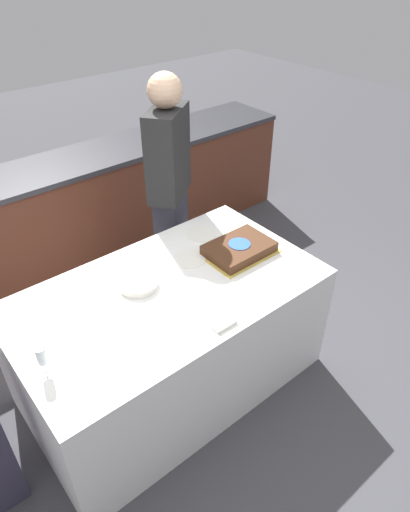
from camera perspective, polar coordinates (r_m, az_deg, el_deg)
ground_plane at (r=3.08m, az=-4.03°, el=-15.04°), size 14.00×14.00×0.00m
back_counter at (r=3.88m, az=-18.13°, el=4.23°), size 4.40×0.58×0.92m
dining_table at (r=2.80m, az=-4.35°, el=-10.11°), size 1.73×0.99×0.76m
cake at (r=2.79m, az=4.27°, el=0.96°), size 0.44×0.32×0.07m
plate_stack at (r=2.56m, az=-8.33°, el=-3.41°), size 0.22×0.22×0.04m
wine_glass at (r=2.16m, az=-19.73°, el=-11.79°), size 0.07×0.07×0.16m
side_plate_near_cake at (r=2.97m, az=-0.55°, el=2.77°), size 0.19×0.19×0.00m
side_plate_right_edge at (r=2.74m, az=-1.95°, el=-0.38°), size 0.19×0.19×0.00m
utensil_pile at (r=2.32m, az=1.97°, el=-8.15°), size 0.13×0.11×0.02m
person_cutting_cake at (r=3.21m, az=-4.42°, el=7.93°), size 0.43×0.40×1.69m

